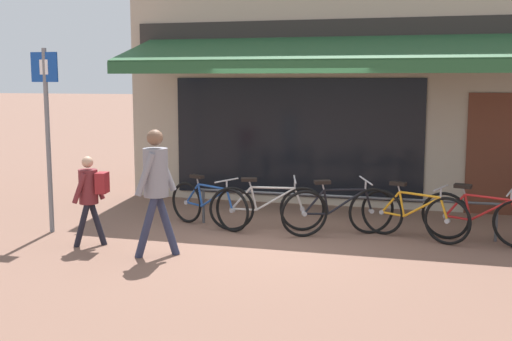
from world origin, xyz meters
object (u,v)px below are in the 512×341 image
object	(u,v)px
bicycle_red	(481,218)
parking_sign	(47,122)
pedestrian_adult	(156,179)
bicycle_blue	(208,204)
bicycle_black	(338,211)
bicycle_silver	(267,207)
pedestrian_child	(91,190)
bicycle_orange	(413,214)

from	to	relation	value
bicycle_red	parking_sign	size ratio (longest dim) A/B	0.61
parking_sign	pedestrian_adult	bearing A→B (deg)	-20.86
bicycle_blue	parking_sign	world-z (taller)	parking_sign
bicycle_black	pedestrian_adult	xyz separation A→B (m)	(-2.15, -1.75, 0.65)
bicycle_blue	bicycle_red	xyz separation A→B (m)	(4.08, 0.01, 0.02)
bicycle_silver	pedestrian_child	distance (m)	2.66
bicycle_blue	bicycle_silver	bearing A→B (deg)	23.62
bicycle_black	bicycle_orange	bearing A→B (deg)	-22.46
pedestrian_adult	bicycle_black	bearing A→B (deg)	-151.76
bicycle_black	bicycle_blue	bearing A→B (deg)	152.55
bicycle_orange	pedestrian_child	world-z (taller)	pedestrian_child
pedestrian_adult	pedestrian_child	distance (m)	1.15
bicycle_blue	bicycle_orange	world-z (taller)	bicycle_orange
bicycle_orange	bicycle_red	bearing A→B (deg)	18.11
bicycle_blue	pedestrian_child	size ratio (longest dim) A/B	1.20
pedestrian_adult	bicycle_silver	bearing A→B (deg)	-131.68
bicycle_silver	parking_sign	xyz separation A→B (m)	(-3.17, -0.94, 1.31)
bicycle_black	pedestrian_child	xyz separation A→B (m)	(-3.25, -1.51, 0.41)
parking_sign	bicycle_red	bearing A→B (deg)	8.72
bicycle_blue	bicycle_black	world-z (taller)	bicycle_black
bicycle_orange	pedestrian_child	xyz separation A→B (m)	(-4.34, -1.60, 0.43)
parking_sign	bicycle_orange	bearing A→B (deg)	10.74
bicycle_black	pedestrian_child	distance (m)	3.60
bicycle_silver	pedestrian_adult	bearing A→B (deg)	-135.77
bicycle_black	bicycle_red	distance (m)	2.03
bicycle_black	bicycle_red	size ratio (longest dim) A/B	0.96
bicycle_blue	bicycle_red	distance (m)	4.09
bicycle_red	parking_sign	xyz separation A→B (m)	(-6.30, -0.97, 1.30)
bicycle_black	parking_sign	size ratio (longest dim) A/B	0.58
bicycle_red	parking_sign	distance (m)	6.51
bicycle_red	bicycle_black	bearing A→B (deg)	-160.81
bicycle_black	bicycle_red	xyz separation A→B (m)	(2.03, 0.03, -0.00)
pedestrian_child	bicycle_black	bearing A→B (deg)	-164.61
bicycle_silver	bicycle_red	bearing A→B (deg)	-14.49
pedestrian_adult	bicycle_red	bearing A→B (deg)	-167.81
bicycle_blue	bicycle_orange	size ratio (longest dim) A/B	0.96
pedestrian_adult	parking_sign	world-z (taller)	parking_sign
bicycle_black	bicycle_silver	bearing A→B (deg)	152.92
bicycle_red	parking_sign	bearing A→B (deg)	-152.98
bicycle_red	pedestrian_adult	world-z (taller)	pedestrian_adult
pedestrian_adult	pedestrian_child	bearing A→B (deg)	-22.86
bicycle_red	pedestrian_adult	bearing A→B (deg)	-138.62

